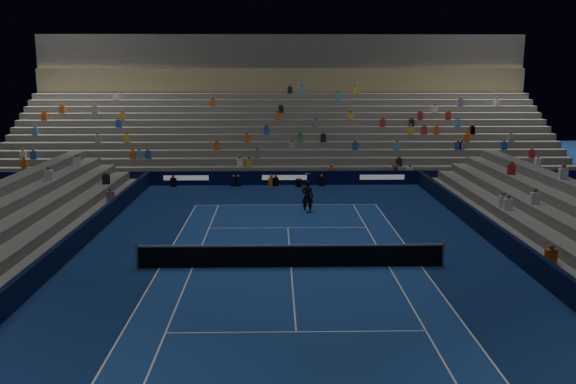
# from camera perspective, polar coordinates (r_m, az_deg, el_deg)

# --- Properties ---
(ground) EXTENTS (90.00, 90.00, 0.00)m
(ground) POSITION_cam_1_polar(r_m,az_deg,el_deg) (25.61, 0.28, -7.07)
(ground) COLOR navy
(ground) RESTS_ON ground
(court_surface) EXTENTS (10.97, 23.77, 0.01)m
(court_surface) POSITION_cam_1_polar(r_m,az_deg,el_deg) (25.61, 0.28, -7.06)
(court_surface) COLOR navy
(court_surface) RESTS_ON ground
(sponsor_barrier_far) EXTENTS (44.00, 0.25, 1.00)m
(sponsor_barrier_far) POSITION_cam_1_polar(r_m,az_deg,el_deg) (43.45, -0.34, 1.34)
(sponsor_barrier_far) COLOR black
(sponsor_barrier_far) RESTS_ON ground
(sponsor_barrier_east) EXTENTS (0.25, 37.00, 1.00)m
(sponsor_barrier_east) POSITION_cam_1_polar(r_m,az_deg,el_deg) (27.46, 21.06, -5.48)
(sponsor_barrier_east) COLOR black
(sponsor_barrier_east) RESTS_ON ground
(sponsor_barrier_west) EXTENTS (0.25, 37.00, 1.00)m
(sponsor_barrier_west) POSITION_cam_1_polar(r_m,az_deg,el_deg) (27.02, -20.86, -5.74)
(sponsor_barrier_west) COLOR black
(sponsor_barrier_west) RESTS_ON ground
(grandstand_main) EXTENTS (44.00, 15.20, 11.20)m
(grandstand_main) POSITION_cam_1_polar(r_m,az_deg,el_deg) (52.39, -0.50, 6.25)
(grandstand_main) COLOR slate
(grandstand_main) RESTS_ON ground
(tennis_net) EXTENTS (12.90, 0.10, 1.10)m
(tennis_net) POSITION_cam_1_polar(r_m,az_deg,el_deg) (25.45, 0.28, -6.00)
(tennis_net) COLOR #B2B2B7
(tennis_net) RESTS_ON ground
(tennis_player) EXTENTS (0.77, 0.58, 1.91)m
(tennis_player) POSITION_cam_1_polar(r_m,az_deg,el_deg) (34.90, 1.83, -0.42)
(tennis_player) COLOR black
(tennis_player) RESTS_ON ground
(broadcast_camera) EXTENTS (0.43, 0.86, 0.53)m
(broadcast_camera) POSITION_cam_1_polar(r_m,az_deg,el_deg) (42.83, 1.02, 0.89)
(broadcast_camera) COLOR black
(broadcast_camera) RESTS_ON ground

